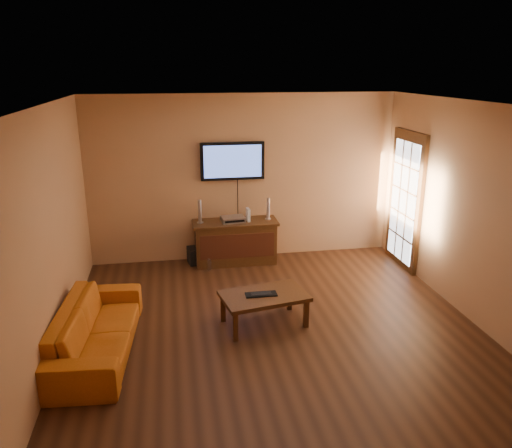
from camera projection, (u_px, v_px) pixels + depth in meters
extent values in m
plane|color=#311A0D|center=(274.00, 327.00, 6.19)|extent=(5.00, 5.00, 0.00)
plane|color=tan|center=(244.00, 178.00, 8.13)|extent=(5.00, 0.00, 5.00)
plane|color=tan|center=(49.00, 236.00, 5.37)|extent=(0.00, 5.00, 5.00)
plane|color=tan|center=(472.00, 213.00, 6.19)|extent=(0.00, 5.00, 5.00)
plane|color=white|center=(277.00, 104.00, 5.37)|extent=(5.00, 5.00, 0.00)
cube|color=#3C200D|center=(405.00, 202.00, 7.87)|extent=(0.06, 1.02, 2.22)
cube|color=white|center=(403.00, 202.00, 7.87)|extent=(0.01, 0.79, 1.89)
cube|color=#3C200D|center=(235.00, 243.00, 8.16)|extent=(1.29, 0.48, 0.66)
cube|color=black|center=(237.00, 246.00, 7.92)|extent=(1.19, 0.02, 0.40)
cube|color=#3C200D|center=(235.00, 222.00, 8.05)|extent=(1.37, 0.52, 0.04)
cube|color=black|center=(232.00, 161.00, 7.97)|extent=(1.03, 0.07, 0.61)
cube|color=#4661B7|center=(233.00, 161.00, 7.93)|extent=(0.92, 0.01, 0.52)
cube|color=#3C200D|center=(264.00, 296.00, 6.15)|extent=(1.13, 0.80, 0.05)
cube|color=#3C200D|center=(235.00, 327.00, 5.83)|extent=(0.06, 0.06, 0.36)
cube|color=#3C200D|center=(306.00, 314.00, 6.14)|extent=(0.06, 0.06, 0.36)
cube|color=#3C200D|center=(223.00, 308.00, 6.28)|extent=(0.06, 0.06, 0.36)
cube|color=#3C200D|center=(289.00, 297.00, 6.59)|extent=(0.06, 0.06, 0.36)
imported|color=#B55914|center=(95.00, 322.00, 5.54)|extent=(0.72, 1.98, 0.76)
cylinder|color=silver|center=(200.00, 222.00, 7.96)|extent=(0.10, 0.10, 0.02)
cylinder|color=silver|center=(200.00, 211.00, 7.91)|extent=(0.06, 0.06, 0.36)
cylinder|color=silver|center=(268.00, 219.00, 8.16)|extent=(0.10, 0.10, 0.01)
cylinder|color=silver|center=(268.00, 208.00, 8.11)|extent=(0.05, 0.05, 0.34)
cube|color=silver|center=(233.00, 219.00, 8.02)|extent=(0.40, 0.30, 0.08)
cube|color=white|center=(248.00, 215.00, 8.03)|extent=(0.06, 0.16, 0.21)
cube|color=black|center=(197.00, 255.00, 8.17)|extent=(0.32, 0.32, 0.27)
cylinder|color=white|center=(209.00, 265.00, 7.91)|extent=(0.07, 0.07, 0.17)
sphere|color=white|center=(209.00, 259.00, 7.88)|extent=(0.03, 0.03, 0.03)
cube|color=black|center=(261.00, 294.00, 6.12)|extent=(0.39, 0.15, 0.02)
cube|color=black|center=(261.00, 293.00, 6.12)|extent=(0.25, 0.10, 0.01)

